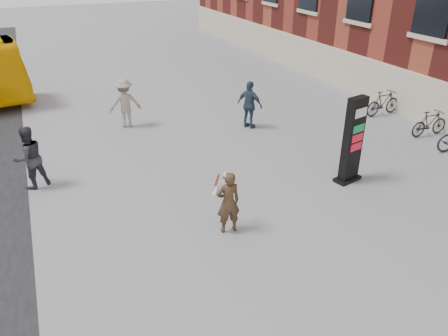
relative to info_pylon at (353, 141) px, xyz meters
name	(u,v)px	position (x,y,z in m)	size (l,w,h in m)	color
ground	(246,221)	(-3.71, -0.72, -1.28)	(100.00, 100.00, 0.00)	#9E9EA3
info_pylon	(353,141)	(0.00, 0.00, 0.00)	(0.89, 0.58, 2.56)	black
woman	(228,201)	(-4.30, -0.92, -0.46)	(0.62, 0.57, 1.61)	#362516
pedestrian_a	(29,158)	(-8.51, 3.33, -0.36)	(0.90, 0.70, 1.85)	#2E2F34
pedestrian_b	(125,103)	(-5.01, 7.01, -0.35)	(1.20, 0.69, 1.86)	gray
pedestrian_c	(250,105)	(-0.75, 4.98, -0.38)	(1.06, 0.44, 1.81)	#2A3C4F
bike_5	(430,123)	(4.89, 1.63, -0.81)	(0.45, 1.58, 0.95)	black
bike_7	(383,103)	(4.89, 4.05, -0.77)	(0.48, 1.71, 1.03)	black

